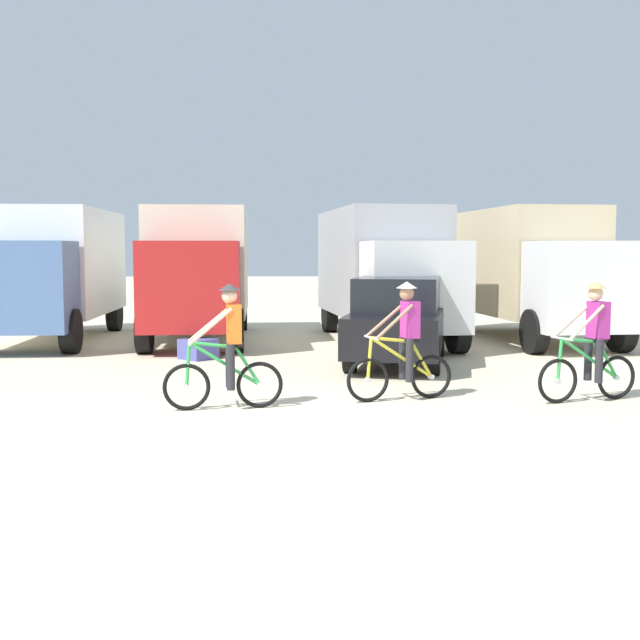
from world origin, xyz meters
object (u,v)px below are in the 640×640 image
Objects in this scene: box_truck_avon_van at (55,267)px; cyclist_near_camera at (592,346)px; box_truck_cream_rv at (199,267)px; sedan_parked at (398,321)px; cyclist_cowboy_hat at (404,345)px; box_truck_tan_camper at (530,267)px; supply_crate at (198,349)px; cyclist_orange_shirt at (227,351)px; box_truck_grey_hauler at (384,267)px.

box_truck_avon_van is 13.61m from cyclist_near_camera.
box_truck_avon_van is 1.00× the size of box_truck_cream_rv.
cyclist_cowboy_hat is (-0.38, -3.75, -0.04)m from sedan_parked.
box_truck_tan_camper is 5.92m from sedan_parked.
box_truck_cream_rv is at bearing 96.81° from supply_crate.
box_truck_cream_rv is 11.03m from cyclist_near_camera.
box_truck_tan_camper is 8.93m from supply_crate.
sedan_parked is 2.46× the size of cyclist_near_camera.
box_truck_cream_rv is 0.99× the size of box_truck_tan_camper.
sedan_parked is 3.77m from cyclist_cowboy_hat.
box_truck_tan_camper is at bearing 51.16° from cyclist_orange_shirt.
box_truck_avon_van reaches higher than cyclist_near_camera.
cyclist_cowboy_hat is at bearing 13.03° from cyclist_orange_shirt.
cyclist_cowboy_hat is at bearing -63.24° from box_truck_cream_rv.
box_truck_avon_van and box_truck_grey_hauler have the same top height.
box_truck_cream_rv is at bearing 0.97° from box_truck_avon_van.
box_truck_grey_hauler is 8.46m from cyclist_near_camera.
cyclist_orange_shirt is at bearing -175.26° from cyclist_near_camera.
box_truck_cream_rv reaches higher than cyclist_orange_shirt.
box_truck_tan_camper reaches higher than cyclist_near_camera.
cyclist_near_camera reaches higher than supply_crate.
box_truck_cream_rv is at bearing 116.76° from cyclist_cowboy_hat.
cyclist_cowboy_hat is 2.85× the size of supply_crate.
cyclist_cowboy_hat reaches higher than supply_crate.
cyclist_cowboy_hat is (2.63, 0.61, 0.00)m from cyclist_orange_shirt.
cyclist_orange_shirt is (-3.02, -4.36, -0.04)m from sedan_parked.
cyclist_orange_shirt is 1.00× the size of cyclist_near_camera.
box_truck_cream_rv and box_truck_grey_hauler have the same top height.
supply_crate is (-6.58, 4.79, -0.63)m from cyclist_near_camera.
cyclist_cowboy_hat is at bearing -118.31° from box_truck_tan_camper.
cyclist_orange_shirt is at bearing -166.97° from cyclist_cowboy_hat.
box_truck_grey_hauler is 3.78m from box_truck_tan_camper.
cyclist_orange_shirt is at bearing -80.14° from box_truck_cream_rv.
box_truck_grey_hauler is (4.74, -0.36, 0.00)m from box_truck_cream_rv.
sedan_parked is (4.57, -4.54, -0.99)m from box_truck_cream_rv.
box_truck_cream_rv and box_truck_tan_camper have the same top height.
cyclist_orange_shirt is 5.49m from cyclist_near_camera.
cyclist_cowboy_hat reaches higher than sedan_parked.
cyclist_near_camera is 8.17m from supply_crate.
box_truck_cream_rv reaches higher than cyclist_cowboy_hat.
cyclist_orange_shirt is at bearing -78.04° from supply_crate.
box_truck_avon_van is 8.40m from box_truck_grey_hauler.
box_truck_avon_van is 0.98× the size of box_truck_tan_camper.
box_truck_grey_hauler is at bearing 37.48° from supply_crate.
box_truck_avon_van is at bearing -179.03° from box_truck_cream_rv.
supply_crate is at bearing -142.52° from box_truck_grey_hauler.
cyclist_cowboy_hat is at bearing -94.03° from box_truck_grey_hauler.
box_truck_cream_rv is 9.09m from cyclist_orange_shirt.
sedan_parked is at bearing 55.31° from cyclist_orange_shirt.
supply_crate is at bearing -157.09° from box_truck_tan_camper.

